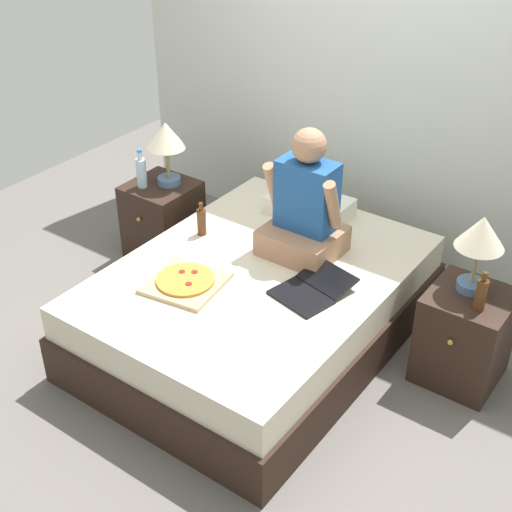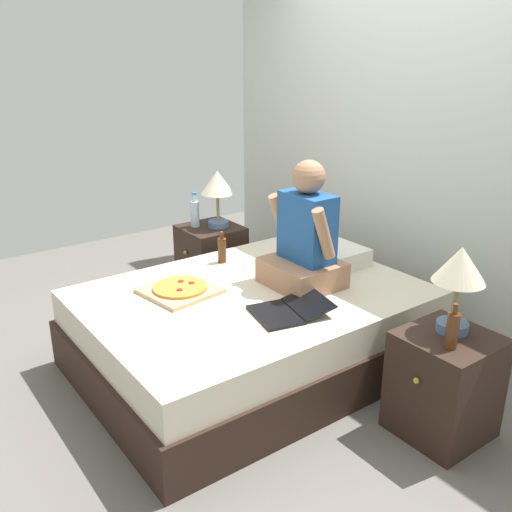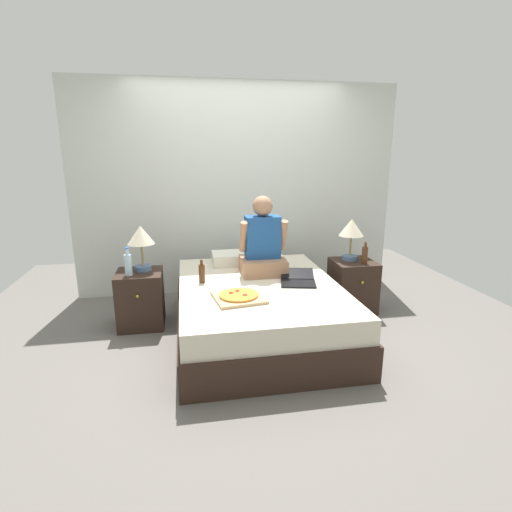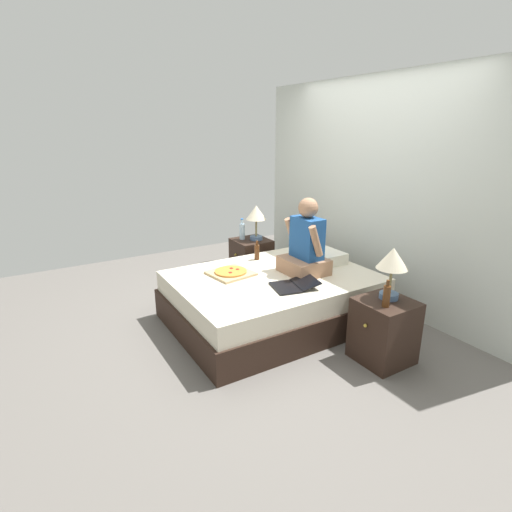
# 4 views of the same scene
# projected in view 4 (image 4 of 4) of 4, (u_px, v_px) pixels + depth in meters

# --- Properties ---
(ground_plane) EXTENTS (5.89, 5.89, 0.00)m
(ground_plane) POSITION_uv_depth(u_px,v_px,m) (272.00, 320.00, 4.23)
(ground_plane) COLOR #66605B
(wall_back) EXTENTS (3.89, 0.12, 2.50)m
(wall_back) POSITION_uv_depth(u_px,v_px,m) (374.00, 192.00, 4.53)
(wall_back) COLOR silver
(wall_back) RESTS_ON ground
(bed) EXTENTS (1.51, 2.03, 0.51)m
(bed) POSITION_uv_depth(u_px,v_px,m) (272.00, 298.00, 4.16)
(bed) COLOR black
(bed) RESTS_ON ground
(nightstand_left) EXTENTS (0.44, 0.47, 0.56)m
(nightstand_left) POSITION_uv_depth(u_px,v_px,m) (251.00, 260.00, 5.26)
(nightstand_left) COLOR black
(nightstand_left) RESTS_ON ground
(lamp_on_left_nightstand) EXTENTS (0.26, 0.26, 0.45)m
(lamp_on_left_nightstand) POSITION_uv_depth(u_px,v_px,m) (256.00, 215.00, 5.07)
(lamp_on_left_nightstand) COLOR #4C6B93
(lamp_on_left_nightstand) RESTS_ON nightstand_left
(water_bottle) EXTENTS (0.07, 0.07, 0.28)m
(water_bottle) POSITION_uv_depth(u_px,v_px,m) (242.00, 231.00, 5.16)
(water_bottle) COLOR silver
(water_bottle) RESTS_ON nightstand_left
(nightstand_right) EXTENTS (0.44, 0.47, 0.56)m
(nightstand_right) POSITION_uv_depth(u_px,v_px,m) (384.00, 331.00, 3.43)
(nightstand_right) COLOR black
(nightstand_right) RESTS_ON ground
(lamp_on_right_nightstand) EXTENTS (0.26, 0.26, 0.45)m
(lamp_on_right_nightstand) POSITION_uv_depth(u_px,v_px,m) (392.00, 262.00, 3.30)
(lamp_on_right_nightstand) COLOR #4C6B93
(lamp_on_right_nightstand) RESTS_ON nightstand_right
(beer_bottle) EXTENTS (0.06, 0.06, 0.23)m
(beer_bottle) POSITION_uv_depth(u_px,v_px,m) (387.00, 296.00, 3.21)
(beer_bottle) COLOR #512D14
(beer_bottle) RESTS_ON nightstand_right
(pillow) EXTENTS (0.52, 0.34, 0.12)m
(pillow) POSITION_uv_depth(u_px,v_px,m) (321.00, 255.00, 4.51)
(pillow) COLOR silver
(pillow) RESTS_ON bed
(person_seated) EXTENTS (0.47, 0.40, 0.78)m
(person_seated) POSITION_uv_depth(u_px,v_px,m) (306.00, 246.00, 4.07)
(person_seated) COLOR #A37556
(person_seated) RESTS_ON bed
(laptop) EXTENTS (0.40, 0.47, 0.07)m
(laptop) POSITION_uv_depth(u_px,v_px,m) (292.00, 286.00, 3.76)
(laptop) COLOR black
(laptop) RESTS_ON bed
(pizza_box) EXTENTS (0.46, 0.46, 0.05)m
(pizza_box) POSITION_uv_depth(u_px,v_px,m) (231.00, 273.00, 4.09)
(pizza_box) COLOR tan
(pizza_box) RESTS_ON bed
(beer_bottle_on_bed) EXTENTS (0.06, 0.06, 0.22)m
(beer_bottle_on_bed) POSITION_uv_depth(u_px,v_px,m) (257.00, 252.00, 4.54)
(beer_bottle_on_bed) COLOR #4C2811
(beer_bottle_on_bed) RESTS_ON bed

